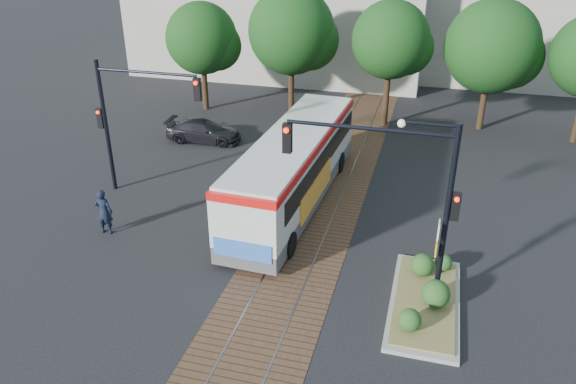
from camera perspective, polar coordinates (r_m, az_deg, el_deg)
name	(u,v)px	position (r m, az deg, el deg)	size (l,w,h in m)	color
ground	(291,266)	(20.49, 0.27, -7.54)	(120.00, 120.00, 0.00)	black
trackbed	(315,214)	(23.81, 2.78, -2.29)	(3.60, 40.00, 0.02)	brown
tree_row	(386,41)	(33.61, 9.94, 14.84)	(26.40, 5.60, 7.67)	#382314
warehouses	(381,22)	(46.03, 9.39, 16.70)	(40.00, 13.00, 8.00)	#ADA899
city_bus	(295,164)	(24.13, 0.67, 2.82)	(3.10, 11.96, 3.17)	#4B4B4E
traffic_island	(426,295)	(19.10, 13.87, -10.12)	(2.20, 5.20, 1.13)	gray
signal_pole_main	(408,185)	(17.22, 12.09, 0.73)	(5.49, 0.46, 6.00)	black
signal_pole_left	(127,111)	(25.22, -16.07, 7.95)	(4.99, 0.34, 6.00)	black
officer	(104,212)	(23.19, -18.19, -1.91)	(0.69, 0.45, 1.89)	black
parked_car	(204,131)	(31.61, -8.56, 6.16)	(1.69, 4.15, 1.20)	black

